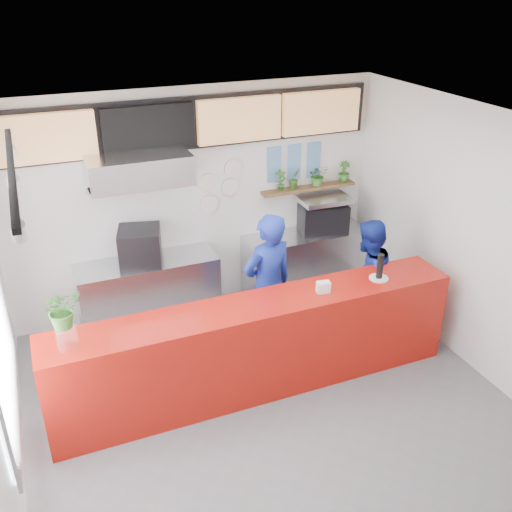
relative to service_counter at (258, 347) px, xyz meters
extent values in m
plane|color=slate|center=(0.00, -0.40, -0.55)|extent=(5.00, 5.00, 0.00)
plane|color=silver|center=(0.00, -0.40, 2.45)|extent=(5.00, 5.00, 0.00)
plane|color=white|center=(0.00, 2.10, 0.95)|extent=(5.00, 0.00, 5.00)
plane|color=white|center=(2.50, -0.40, 0.95)|extent=(0.00, 5.00, 5.00)
cube|color=#A3140B|center=(0.00, 0.00, 0.00)|extent=(4.50, 0.60, 1.10)
cube|color=beige|center=(0.00, 2.09, 2.05)|extent=(5.00, 0.02, 0.80)
cube|color=#B2B5BA|center=(-0.80, 1.80, -0.10)|extent=(1.80, 0.60, 0.90)
cube|color=black|center=(-0.86, 1.80, 0.58)|extent=(0.62, 0.62, 0.46)
cube|color=#B2B5BA|center=(-0.80, 1.75, 1.60)|extent=(1.20, 0.70, 0.35)
cube|color=#B2B5BA|center=(-0.80, 1.75, 1.40)|extent=(1.20, 0.69, 0.31)
cube|color=#B2B5BA|center=(1.50, 1.80, -0.10)|extent=(1.80, 0.60, 0.90)
cube|color=black|center=(1.75, 1.80, 0.56)|extent=(0.72, 0.58, 0.41)
cube|color=#B5B8BD|center=(1.75, 1.80, 0.83)|extent=(0.72, 0.51, 0.07)
cube|color=brown|center=(1.60, 2.00, 0.95)|extent=(1.40, 0.18, 0.04)
cube|color=tan|center=(-1.75, 1.98, 2.00)|extent=(1.10, 0.10, 0.55)
cube|color=black|center=(-0.59, 1.98, 2.00)|extent=(1.10, 0.10, 0.55)
cube|color=tan|center=(0.57, 1.98, 2.00)|extent=(1.10, 0.10, 0.55)
cube|color=tan|center=(1.73, 1.98, 2.00)|extent=(1.10, 0.10, 0.55)
cube|color=black|center=(0.00, 2.06, 2.00)|extent=(4.80, 0.04, 0.65)
cube|color=black|center=(-2.10, -0.40, 2.39)|extent=(0.05, 2.40, 0.04)
cylinder|color=silver|center=(0.15, 2.07, 1.20)|extent=(0.24, 0.03, 0.24)
cylinder|color=silver|center=(0.45, 2.07, 1.10)|extent=(0.24, 0.03, 0.24)
cylinder|color=silver|center=(0.15, 2.07, 0.90)|extent=(0.24, 0.03, 0.24)
cylinder|color=silver|center=(0.50, 2.07, 1.35)|extent=(0.24, 0.03, 0.24)
cube|color=#598CBF|center=(1.10, 2.08, 1.45)|extent=(0.20, 0.02, 0.25)
cube|color=#598CBF|center=(1.40, 2.08, 1.45)|extent=(0.20, 0.02, 0.25)
cube|color=#598CBF|center=(1.70, 2.08, 1.45)|extent=(0.20, 0.02, 0.25)
cube|color=#598CBF|center=(1.10, 2.08, 1.20)|extent=(0.20, 0.02, 0.25)
cube|color=#598CBF|center=(1.40, 2.08, 1.20)|extent=(0.20, 0.02, 0.25)
cube|color=#598CBF|center=(1.70, 2.08, 1.20)|extent=(0.20, 0.02, 0.25)
imported|color=navy|center=(0.38, 0.61, 0.36)|extent=(0.73, 0.55, 1.82)
imported|color=navy|center=(1.65, 0.48, 0.24)|extent=(0.96, 0.89, 1.58)
imported|color=#336724|center=(1.17, 2.00, 1.12)|extent=(0.16, 0.11, 0.30)
imported|color=#336724|center=(1.38, 2.00, 1.12)|extent=(0.19, 0.16, 0.29)
imported|color=#336724|center=(1.74, 2.00, 1.12)|extent=(0.32, 0.29, 0.30)
imported|color=#336724|center=(2.16, 2.00, 1.12)|extent=(0.21, 0.20, 0.30)
cylinder|color=white|center=(-1.92, -0.04, 0.67)|extent=(0.21, 0.21, 0.24)
imported|color=#336724|center=(-1.92, -0.04, 0.96)|extent=(0.42, 0.39, 0.38)
cube|color=white|center=(0.74, -0.05, 0.61)|extent=(0.16, 0.11, 0.13)
cylinder|color=white|center=(1.47, -0.02, 0.56)|extent=(0.28, 0.28, 0.02)
cylinder|color=black|center=(1.47, -0.02, 0.71)|extent=(0.09, 0.09, 0.29)
camera|label=1|loc=(-1.98, -4.73, 3.66)|focal=40.00mm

